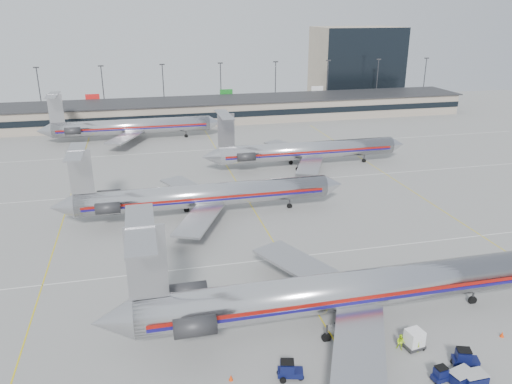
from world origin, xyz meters
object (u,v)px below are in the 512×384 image
object	(u,v)px
jet_second_row	(200,195)
belt_loader	(345,325)
jet_foreground	(339,291)
tug_center	(442,375)
uld_container	(414,339)

from	to	relation	value
jet_second_row	belt_loader	xyz separation A→B (m)	(10.57, -33.29, -2.94)
jet_foreground	jet_second_row	distance (m)	33.59
belt_loader	tug_center	bearing A→B (deg)	-73.24
jet_foreground	tug_center	bearing A→B (deg)	-61.42
jet_foreground	jet_second_row	world-z (taller)	jet_foreground
uld_container	jet_second_row	bearing A→B (deg)	103.66
jet_foreground	belt_loader	bearing A→B (deg)	-74.03
jet_foreground	uld_container	xyz separation A→B (m)	(5.67, -5.58, -2.85)
tug_center	belt_loader	size ratio (longest dim) A/B	0.50
jet_second_row	tug_center	world-z (taller)	jet_second_row
jet_second_row	belt_loader	bearing A→B (deg)	-72.38
jet_foreground	jet_second_row	xyz separation A→B (m)	(-10.20, 32.00, -0.33)
jet_foreground	belt_loader	xyz separation A→B (m)	(0.37, -1.29, -3.27)
jet_second_row	uld_container	bearing A→B (deg)	-67.10
belt_loader	uld_container	bearing A→B (deg)	-52.40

